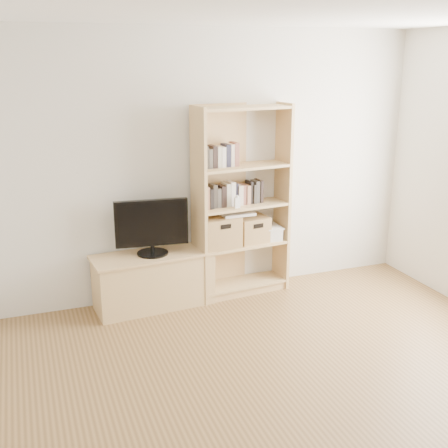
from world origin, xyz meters
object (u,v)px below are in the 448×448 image
basket_right (252,229)px  laptop (237,213)px  bookshelf (242,202)px  baby_monitor (237,203)px  television (152,227)px  basket_left (219,232)px  tv_stand (154,281)px

basket_right → laptop: (-0.18, -0.03, 0.19)m
bookshelf → basket_right: (0.12, 0.01, -0.29)m
laptop → baby_monitor: bearing=-111.1°
television → basket_right: 1.05m
baby_monitor → basket_left: 0.35m
basket_left → television: bearing=174.3°
laptop → bookshelf: bearing=16.7°
tv_stand → basket_left: (0.67, 0.01, 0.43)m
baby_monitor → laptop: (0.03, 0.10, -0.13)m
bookshelf → basket_right: bearing=-2.6°
basket_right → tv_stand: bearing=175.4°
tv_stand → bookshelf: size_ratio=0.59×
bookshelf → basket_left: bookshelf is taller
tv_stand → basket_right: bearing=-2.4°
television → baby_monitor: 0.85m
bookshelf → laptop: (-0.06, -0.02, -0.10)m
bookshelf → laptop: size_ratio=5.85×
laptop → basket_left: bearing=-178.5°
television → basket_right: (1.04, 0.05, -0.14)m
bookshelf → television: (-0.92, -0.04, -0.15)m
basket_left → basket_right: bearing=-0.7°
bookshelf → baby_monitor: size_ratio=18.75×
baby_monitor → basket_right: size_ratio=0.33×
baby_monitor → laptop: 0.17m
tv_stand → bookshelf: bookshelf is taller
bookshelf → basket_right: 0.32m
television → tv_stand: bearing=0.0°
tv_stand → basket_left: basket_left is taller
basket_left → laptop: size_ratio=1.14×
laptop → television: bearing=179.7°
bookshelf → television: size_ratio=2.78×
television → basket_right: bearing=8.5°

